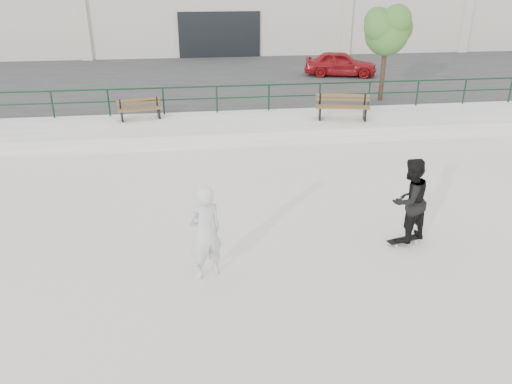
{
  "coord_description": "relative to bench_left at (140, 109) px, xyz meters",
  "views": [
    {
      "loc": [
        -2.01,
        -7.92,
        5.52
      ],
      "look_at": [
        -0.68,
        2.0,
        1.04
      ],
      "focal_mm": 35.0,
      "sensor_mm": 36.0,
      "label": 1
    }
  ],
  "objects": [
    {
      "name": "ground",
      "position": [
        3.84,
        -10.26,
        -0.86
      ],
      "size": [
        120.0,
        120.0,
        0.0
      ],
      "primitive_type": "plane",
      "color": "silver",
      "rests_on": "ground"
    },
    {
      "name": "tree",
      "position": [
        9.76,
        1.61,
        2.5
      ],
      "size": [
        2.15,
        1.91,
        3.82
      ],
      "color": "#3F301F",
      "rests_on": "parking_strip"
    },
    {
      "name": "seated_skater",
      "position": [
        1.97,
        -9.82,
        0.09
      ],
      "size": [
        0.82,
        0.7,
        1.91
      ],
      "primitive_type": "imported",
      "rotation": [
        0.0,
        0.0,
        3.55
      ],
      "color": "silver",
      "rests_on": "ground"
    },
    {
      "name": "skateboard",
      "position": [
        6.33,
        -9.12,
        -0.79
      ],
      "size": [
        0.81,
        0.39,
        0.09
      ],
      "rotation": [
        0.0,
        0.0,
        0.25
      ],
      "color": "black",
      "rests_on": "ground"
    },
    {
      "name": "parking_strip",
      "position": [
        3.84,
        7.74,
        -0.61
      ],
      "size": [
        60.0,
        14.0,
        0.5
      ],
      "primitive_type": "cube",
      "color": "#313131",
      "rests_on": "ground"
    },
    {
      "name": "red_car",
      "position": [
        9.56,
        6.93,
        0.26
      ],
      "size": [
        3.89,
        2.38,
        1.24
      ],
      "primitive_type": "imported",
      "rotation": [
        0.0,
        0.0,
        1.3
      ],
      "color": "maroon",
      "rests_on": "parking_strip"
    },
    {
      "name": "bench_right",
      "position": [
        7.31,
        -0.97,
        0.08
      ],
      "size": [
        2.02,
        0.95,
        0.9
      ],
      "rotation": [
        0.0,
        0.0,
        -0.21
      ],
      "color": "brown",
      "rests_on": "ledge"
    },
    {
      "name": "ledge",
      "position": [
        3.84,
        -0.76,
        -0.61
      ],
      "size": [
        30.0,
        3.0,
        0.5
      ],
      "primitive_type": "cube",
      "color": "beige",
      "rests_on": "ground"
    },
    {
      "name": "bench_left",
      "position": [
        0.0,
        0.0,
        0.0
      ],
      "size": [
        1.65,
        0.78,
        0.73
      ],
      "rotation": [
        0.0,
        0.0,
        0.21
      ],
      "color": "brown",
      "rests_on": "ledge"
    },
    {
      "name": "standing_skater",
      "position": [
        6.33,
        -9.12,
        0.17
      ],
      "size": [
        1.12,
        1.02,
        1.88
      ],
      "primitive_type": "imported",
      "rotation": [
        0.0,
        0.0,
        3.56
      ],
      "color": "black",
      "rests_on": "skateboard"
    },
    {
      "name": "railing",
      "position": [
        3.84,
        0.54,
        0.38
      ],
      "size": [
        28.0,
        0.06,
        1.03
      ],
      "color": "#12311E",
      "rests_on": "ledge"
    }
  ]
}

